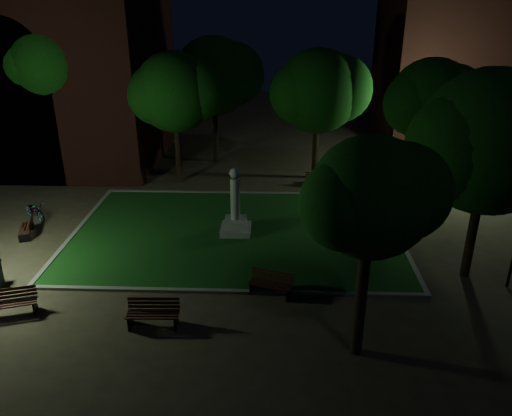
# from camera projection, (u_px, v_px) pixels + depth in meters

# --- Properties ---
(ground) EXTENTS (80.00, 80.00, 0.00)m
(ground) POSITION_uv_depth(u_px,v_px,m) (232.00, 254.00, 21.79)
(ground) COLOR #4A3C2B
(lawn) EXTENTS (15.00, 10.00, 0.08)m
(lawn) POSITION_uv_depth(u_px,v_px,m) (236.00, 233.00, 23.61)
(lawn) COLOR #174715
(lawn) RESTS_ON ground
(lawn_kerb) EXTENTS (15.40, 10.40, 0.12)m
(lawn_kerb) POSITION_uv_depth(u_px,v_px,m) (236.00, 232.00, 23.60)
(lawn_kerb) COLOR slate
(lawn_kerb) RESTS_ON ground
(monument) EXTENTS (1.40, 1.40, 3.20)m
(monument) POSITION_uv_depth(u_px,v_px,m) (236.00, 215.00, 23.25)
(monument) COLOR gray
(monument) RESTS_ON lawn
(building_main) EXTENTS (20.00, 12.00, 15.00)m
(building_main) POSITION_uv_depth(u_px,v_px,m) (2.00, 46.00, 32.09)
(building_main) COLOR #421A15
(building_main) RESTS_ON ground
(building_far) EXTENTS (16.00, 10.00, 12.00)m
(building_far) POSITION_uv_depth(u_px,v_px,m) (493.00, 59.00, 37.17)
(building_far) COLOR #421A15
(building_far) RESTS_ON ground
(tree_north_wl) EXTENTS (5.57, 4.55, 7.66)m
(tree_north_wl) POSITION_uv_depth(u_px,v_px,m) (176.00, 92.00, 28.02)
(tree_north_wl) COLOR black
(tree_north_wl) RESTS_ON ground
(tree_north_er) EXTENTS (5.99, 4.89, 7.74)m
(tree_north_er) POSITION_uv_depth(u_px,v_px,m) (320.00, 91.00, 28.79)
(tree_north_er) COLOR black
(tree_north_er) RESTS_ON ground
(tree_ne) EXTENTS (5.28, 4.31, 7.62)m
(tree_ne) POSITION_uv_depth(u_px,v_px,m) (433.00, 101.00, 25.30)
(tree_ne) COLOR black
(tree_ne) RESTS_ON ground
(tree_east) EXTENTS (6.55, 5.35, 8.21)m
(tree_east) POSITION_uv_depth(u_px,v_px,m) (493.00, 142.00, 17.96)
(tree_east) COLOR black
(tree_east) RESTS_ON ground
(tree_se) EXTENTS (4.29, 3.51, 7.05)m
(tree_se) POSITION_uv_depth(u_px,v_px,m) (374.00, 198.00, 13.72)
(tree_se) COLOR black
(tree_se) RESTS_ON ground
(tree_nw) EXTENTS (5.96, 4.87, 9.37)m
(tree_nw) POSITION_uv_depth(u_px,v_px,m) (54.00, 61.00, 28.43)
(tree_nw) COLOR black
(tree_nw) RESTS_ON ground
(tree_far_north) EXTENTS (6.11, 4.99, 8.15)m
(tree_far_north) POSITION_uv_depth(u_px,v_px,m) (215.00, 76.00, 31.61)
(tree_far_north) COLOR black
(tree_far_north) RESTS_ON ground
(lamppost_nw) EXTENTS (1.18, 0.28, 4.63)m
(lamppost_nw) POSITION_uv_depth(u_px,v_px,m) (22.00, 130.00, 28.83)
(lamppost_nw) COLOR black
(lamppost_nw) RESTS_ON ground
(lamppost_ne) EXTENTS (1.18, 0.28, 4.61)m
(lamppost_ne) POSITION_uv_depth(u_px,v_px,m) (442.00, 129.00, 29.06)
(lamppost_ne) COLOR black
(lamppost_ne) RESTS_ON ground
(bench_near_left) EXTENTS (1.79, 0.68, 0.97)m
(bench_near_left) POSITION_uv_depth(u_px,v_px,m) (153.00, 314.00, 16.91)
(bench_near_left) COLOR black
(bench_near_left) RESTS_ON ground
(bench_near_right) EXTENTS (1.73, 1.02, 0.90)m
(bench_near_right) POSITION_uv_depth(u_px,v_px,m) (271.00, 284.00, 18.72)
(bench_near_right) COLOR black
(bench_near_right) RESTS_ON ground
(bench_west_near) EXTENTS (1.81, 1.08, 0.94)m
(bench_west_near) POSITION_uv_depth(u_px,v_px,m) (11.00, 303.00, 17.53)
(bench_west_near) COLOR black
(bench_west_near) RESTS_ON ground
(bench_left_side) EXTENTS (0.95, 1.57, 0.81)m
(bench_left_side) POSITION_uv_depth(u_px,v_px,m) (27.00, 228.00, 23.26)
(bench_left_side) COLOR black
(bench_left_side) RESTS_ON ground
(bench_right_side) EXTENTS (0.71, 1.58, 0.84)m
(bench_right_side) POSITION_uv_depth(u_px,v_px,m) (399.00, 212.00, 24.97)
(bench_right_side) COLOR black
(bench_right_side) RESTS_ON ground
(bench_far_side) EXTENTS (1.54, 0.87, 0.80)m
(bench_far_side) POSITION_uv_depth(u_px,v_px,m) (318.00, 179.00, 29.58)
(bench_far_side) COLOR black
(bench_far_side) RESTS_ON ground
(bicycle) EXTENTS (1.76, 1.54, 0.92)m
(bicycle) POSITION_uv_depth(u_px,v_px,m) (35.00, 211.00, 24.99)
(bicycle) COLOR black
(bicycle) RESTS_ON ground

